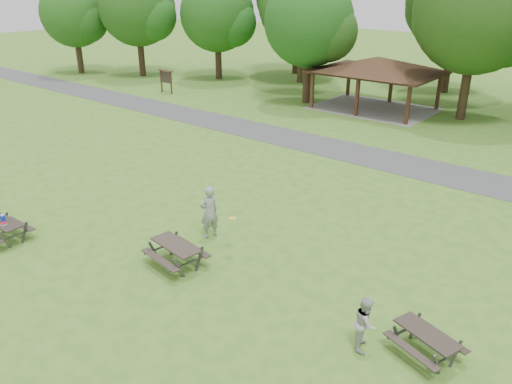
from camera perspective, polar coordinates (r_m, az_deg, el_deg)
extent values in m
plane|color=#457621|center=(17.94, -10.66, -6.96)|extent=(160.00, 160.00, 0.00)
cube|color=#444447|center=(28.12, 11.35, 4.36)|extent=(120.00, 3.20, 0.02)
cube|color=#3E2816|center=(37.62, 6.44, 11.47)|extent=(0.22, 0.22, 2.60)
cube|color=#311E12|center=(42.19, 10.54, 12.52)|extent=(0.22, 0.22, 2.60)
cube|color=#3B1E15|center=(35.81, 11.48, 10.56)|extent=(0.22, 0.22, 2.60)
cube|color=#362213|center=(40.58, 15.18, 11.69)|extent=(0.22, 0.22, 2.60)
cube|color=#361C13|center=(34.30, 16.98, 9.46)|extent=(0.22, 0.22, 2.60)
cube|color=#381F14|center=(39.26, 20.14, 10.72)|extent=(0.22, 0.22, 2.60)
cube|color=black|center=(37.92, 13.64, 13.20)|extent=(8.60, 6.60, 0.16)
pyramid|color=#372216|center=(37.83, 13.73, 14.06)|extent=(7.01, 7.01, 1.00)
cube|color=gray|center=(38.45, 13.27, 9.30)|extent=(8.40, 6.40, 0.03)
cube|color=#3A2215|center=(43.66, -10.77, 12.32)|extent=(0.10, 0.10, 1.80)
cube|color=#3A2515|center=(42.76, -9.69, 12.17)|extent=(0.10, 0.10, 1.80)
cube|color=black|center=(43.14, -10.27, 12.77)|extent=(1.40, 0.06, 0.90)
cube|color=#372016|center=(43.04, -10.32, 13.49)|extent=(1.60, 0.30, 0.06)
cylinder|color=black|center=(51.66, -12.96, 14.86)|extent=(0.60, 0.60, 3.67)
sphere|color=#1A4614|center=(51.24, -13.44, 19.87)|extent=(7.20, 7.20, 7.20)
sphere|color=#184C15|center=(50.21, -11.86, 19.11)|extent=(4.68, 4.68, 4.68)
sphere|color=#164313|center=(52.28, -14.60, 19.23)|extent=(4.32, 4.32, 4.32)
cylinder|color=black|center=(48.92, -4.31, 14.71)|extent=(0.60, 0.60, 3.32)
sphere|color=#194A15|center=(48.47, -4.47, 19.63)|extent=(6.80, 6.80, 6.80)
sphere|color=#174F16|center=(47.71, -2.76, 18.80)|extent=(4.42, 4.42, 4.42)
sphere|color=#163F12|center=(49.30, -5.84, 19.06)|extent=(4.08, 4.08, 4.08)
cylinder|color=#312316|center=(47.26, 5.13, 14.70)|extent=(0.60, 0.60, 3.85)
sphere|color=#1E4B15|center=(46.79, 5.35, 20.58)|extent=(7.80, 7.80, 7.80)
sphere|color=#123F12|center=(46.13, 7.45, 19.49)|extent=(5.07, 5.07, 5.07)
sphere|color=#144413|center=(47.54, 3.53, 19.97)|extent=(4.68, 4.68, 4.68)
cylinder|color=black|center=(39.22, 5.82, 12.65)|extent=(0.60, 0.60, 3.50)
sphere|color=#154A15|center=(38.67, 6.08, 18.81)|extent=(6.60, 6.60, 6.60)
sphere|color=#1A4313|center=(38.19, 8.25, 17.66)|extent=(4.29, 4.29, 4.29)
sphere|color=#184614|center=(39.28, 4.19, 18.22)|extent=(3.96, 3.96, 3.96)
cylinder|color=black|center=(36.85, 22.75, 10.73)|extent=(0.60, 0.60, 4.02)
sphere|color=#1C4112|center=(36.24, 24.03, 18.44)|extent=(8.00, 8.00, 8.00)
sphere|color=#134112|center=(36.12, 26.77, 16.69)|extent=(5.20, 5.20, 5.20)
sphere|color=#1E4F16|center=(36.57, 21.28, 17.91)|extent=(4.80, 4.80, 4.80)
cylinder|color=black|center=(51.76, 4.56, 15.76)|extent=(0.60, 0.60, 4.38)
sphere|color=#1C4313|center=(50.63, 6.72, 20.50)|extent=(5.20, 5.20, 5.20)
sphere|color=#1A4D16|center=(52.13, 3.05, 20.91)|extent=(4.80, 4.80, 4.80)
cylinder|color=black|center=(45.54, 21.05, 13.15)|extent=(0.60, 0.60, 4.13)
sphere|color=#1B4313|center=(45.06, 22.02, 19.46)|extent=(8.00, 8.00, 8.00)
sphere|color=#1D4714|center=(44.85, 24.25, 18.08)|extent=(5.20, 5.20, 5.20)
sphere|color=#1E4E16|center=(45.43, 19.82, 19.01)|extent=(4.80, 4.80, 4.80)
cylinder|color=black|center=(54.84, -19.52, 14.42)|extent=(0.60, 0.60, 3.32)
sphere|color=#1A4C15|center=(54.45, -20.12, 18.62)|extent=(6.40, 6.40, 6.40)
sphere|color=#174413|center=(53.44, -18.87, 18.02)|extent=(4.16, 4.16, 4.16)
sphere|color=#164213|center=(55.47, -20.97, 18.07)|extent=(3.84, 3.84, 3.84)
cube|color=black|center=(20.40, -26.93, -3.11)|extent=(1.79, 0.76, 0.05)
cube|color=#302722|center=(20.74, -25.39, -3.29)|extent=(1.78, 0.32, 0.04)
cube|color=#434346|center=(21.25, -26.74, -3.12)|extent=(0.07, 0.37, 0.77)
cube|color=#444446|center=(19.85, -26.77, -4.96)|extent=(0.07, 0.37, 0.77)
cube|color=#38383A|center=(20.12, -24.94, -4.22)|extent=(0.07, 0.37, 0.77)
cube|color=#444447|center=(19.97, -25.86, -4.51)|extent=(0.11, 1.44, 0.05)
cylinder|color=#0C34C2|center=(20.41, -26.95, -2.69)|extent=(0.16, 0.16, 0.21)
cylinder|color=white|center=(20.36, -27.01, -2.36)|extent=(0.12, 0.12, 0.05)
cube|color=silver|center=(20.11, -26.90, -3.29)|extent=(0.20, 0.20, 0.07)
cube|color=maroon|center=(20.09, -26.92, -3.19)|extent=(0.21, 0.21, 0.01)
cube|color=#2F2822|center=(16.82, -9.18, -5.98)|extent=(1.99, 1.01, 0.05)
cube|color=#312823|center=(16.69, -10.90, -7.61)|extent=(1.93, 0.53, 0.04)
cube|color=#2E2621|center=(17.28, -7.39, -6.22)|extent=(1.93, 0.53, 0.04)
cube|color=#3E3E41|center=(17.38, -11.57, -6.62)|extent=(0.12, 0.40, 0.83)
cube|color=#434345|center=(17.74, -9.39, -5.79)|extent=(0.12, 0.40, 0.83)
cube|color=#424245|center=(17.54, -10.47, -6.11)|extent=(0.28, 1.55, 0.05)
cube|color=#464649|center=(16.30, -8.78, -8.57)|extent=(0.12, 0.40, 0.83)
cube|color=#3B3B3E|center=(16.68, -6.52, -7.63)|extent=(0.12, 0.40, 0.83)
cube|color=#434345|center=(16.47, -7.64, -8.00)|extent=(0.28, 1.55, 0.05)
cube|color=#2A241F|center=(13.74, 18.97, -15.03)|extent=(1.80, 1.16, 0.05)
cube|color=#322924|center=(13.55, 17.25, -16.88)|extent=(1.67, 0.76, 0.04)
cube|color=#2B241F|center=(14.27, 20.29, -15.03)|extent=(1.67, 0.76, 0.04)
cube|color=#3B3B3D|center=(14.03, 15.76, -15.44)|extent=(0.16, 0.35, 0.73)
cube|color=#3A3A3D|center=(14.47, 17.70, -14.35)|extent=(0.16, 0.35, 0.73)
cube|color=#3D3D3F|center=(14.23, 16.76, -14.80)|extent=(0.49, 1.31, 0.05)
cube|color=#464649|center=(13.44, 19.96, -18.06)|extent=(0.16, 0.35, 0.73)
cube|color=#444447|center=(13.91, 21.85, -16.80)|extent=(0.16, 0.35, 0.73)
cube|color=#444447|center=(13.65, 20.94, -17.33)|extent=(0.49, 1.31, 0.05)
cylinder|color=yellow|center=(17.05, -2.70, -3.00)|extent=(0.30, 0.30, 0.02)
imported|color=gray|center=(18.37, -5.37, -2.30)|extent=(0.68, 0.85, 2.02)
imported|color=#AEADB0|center=(13.54, 12.43, -14.42)|extent=(0.81, 0.90, 1.51)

